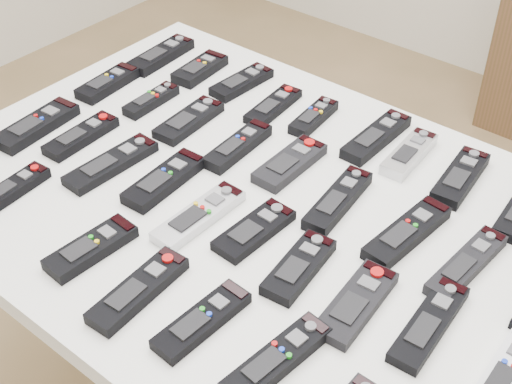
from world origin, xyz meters
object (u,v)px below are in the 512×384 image
Objects in this scene: remote_31 at (91,248)px; remote_28 at (505,374)px; remote_5 at (376,137)px; remote_11 at (151,100)px; remote_24 at (254,230)px; remote_34 at (277,359)px; remote_2 at (242,82)px; remote_27 at (429,324)px; remote_0 at (161,55)px; remote_10 at (108,83)px; table at (256,224)px; remote_20 at (81,136)px; remote_1 at (200,69)px; remote_15 at (338,200)px; remote_17 at (467,264)px; remote_7 at (460,177)px; remote_19 at (37,125)px; remote_3 at (273,106)px; remote_33 at (202,321)px; remote_4 at (314,117)px; remote_16 at (407,233)px; remote_14 at (290,163)px; remote_32 at (139,290)px; remote_23 at (199,216)px; remote_6 at (409,154)px; remote_21 at (111,163)px; remote_22 at (164,180)px; remote_25 at (299,267)px; remote_26 at (356,303)px; remote_30 at (12,189)px; remote_13 at (238,146)px; remote_12 at (189,120)px.

remote_28 is at bearing 20.87° from remote_31.
remote_11 is (-0.46, -0.19, -0.00)m from remote_5.
remote_24 is 0.85× the size of remote_34.
remote_2 is 0.84× the size of remote_27.
remote_0 and remote_10 have the same top height.
remote_2 is 0.60m from remote_31.
table is 0.41m from remote_20.
remote_10 is (-0.51, 0.10, 0.07)m from table.
remote_31 reaches higher than remote_24.
remote_31 is at bearing -68.65° from remote_1.
remote_15 is at bearing 147.04° from remote_27.
remote_7 is at bearing 123.20° from remote_17.
remote_3 is at bearing 43.49° from remote_19.
remote_5 is 0.58m from remote_33.
remote_15 is (0.20, -0.20, 0.00)m from remote_4.
remote_3 is 0.47m from remote_16.
remote_7 is at bearing 95.36° from remote_16.
remote_14 is 0.91× the size of remote_32.
remote_20 and remote_23 have the same top height.
remote_6 is at bearing 90.29° from remote_33.
remote_28 reaches higher than remote_24.
remote_0 is 0.36m from remote_20.
remote_3 is 0.99× the size of remote_31.
remote_15 is 1.01× the size of remote_34.
remote_24 is 0.28m from remote_34.
remote_21 is (0.22, 0.01, -0.00)m from remote_19.
remote_2 is 0.84× the size of remote_23.
remote_22 is 0.33m from remote_25.
remote_15 is (0.51, -0.03, 0.00)m from remote_11.
remote_20 is (0.10, 0.03, -0.00)m from remote_19.
remote_0 reaches higher than remote_26.
remote_4 is at bearing 57.60° from remote_30.
remote_30 is at bearing -88.05° from remote_11.
remote_11 is at bearing -156.47° from remote_4.
remote_15 reaches higher than remote_34.
remote_6 is 0.57m from remote_34.
remote_4 is at bearing 115.92° from remote_25.
remote_0 is 0.84m from remote_33.
remote_0 reaches higher than remote_11.
table is 7.39× the size of remote_33.
remote_28 is (1.02, 0.03, -0.00)m from remote_19.
remote_10 is at bearing 107.84° from remote_30.
remote_4 is 0.39m from remote_23.
remote_11 is 0.75m from remote_34.
remote_13 is at bearing 142.85° from remote_34.
remote_5 and remote_31 have the same top height.
remote_26 is at bearing -52.06° from remote_4.
remote_20 is 0.68m from remote_34.
remote_7 is at bearing 15.24° from remote_12.
remote_26 is at bearing -9.80° from remote_25.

